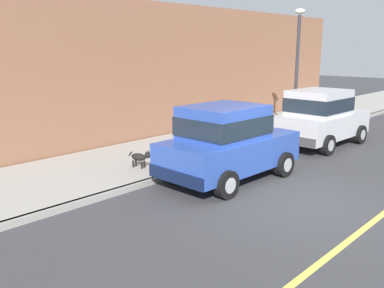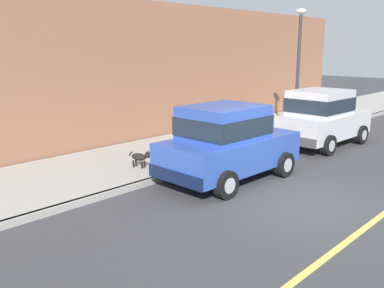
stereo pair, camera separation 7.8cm
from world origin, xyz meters
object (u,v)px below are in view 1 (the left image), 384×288
car_blue_hatchback (227,142)px  car_silver_hatchback (320,117)px  street_lamp (297,57)px  dog_black (141,157)px

car_blue_hatchback → car_silver_hatchback: (-0.12, 5.12, 0.00)m
car_blue_hatchback → street_lamp: street_lamp is taller
car_blue_hatchback → dog_black: car_blue_hatchback is taller
car_blue_hatchback → street_lamp: 6.31m
car_blue_hatchback → car_silver_hatchback: 5.13m
car_blue_hatchback → dog_black: size_ratio=5.18×
car_silver_hatchback → dog_black: car_silver_hatchback is taller
street_lamp → dog_black: bearing=-94.6°
street_lamp → car_silver_hatchback: bearing=-27.1°
dog_black → street_lamp: size_ratio=0.17×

